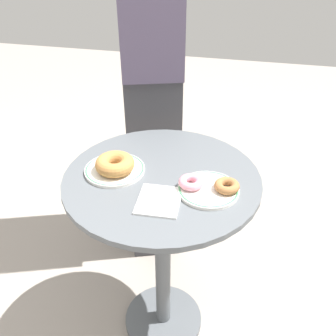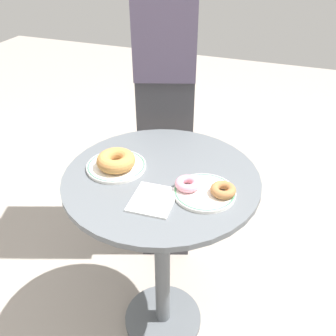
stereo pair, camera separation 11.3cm
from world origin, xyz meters
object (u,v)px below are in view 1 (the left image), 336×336
plate_right (208,189)px  paper_napkin (159,201)px  person_figure (151,73)px  cafe_table (162,231)px  donut_old_fashioned (115,164)px  donut_cinnamon (227,186)px  plate_left (115,169)px  donut_pink_frosted (191,182)px

plate_right → paper_napkin: size_ratio=1.32×
person_figure → cafe_table: bearing=-71.2°
cafe_table → donut_old_fashioned: bearing=-173.1°
plate_right → donut_cinnamon: bearing=6.3°
paper_napkin → donut_old_fashioned: bearing=147.7°
cafe_table → paper_napkin: bearing=-79.6°
plate_left → paper_napkin: size_ratio=1.38×
donut_old_fashioned → paper_napkin: (0.16, -0.10, -0.03)m
person_figure → plate_left: bearing=-87.5°
plate_left → paper_napkin: 0.20m
cafe_table → donut_old_fashioned: (-0.14, -0.02, 0.26)m
plate_right → donut_pink_frosted: (-0.05, -0.00, 0.02)m
plate_left → donut_cinnamon: size_ratio=2.56×
donut_old_fashioned → donut_pink_frosted: (0.24, -0.03, -0.01)m
donut_cinnamon → donut_pink_frosted: size_ratio=1.00×
cafe_table → plate_right: plate_right is taller
donut_old_fashioned → donut_pink_frosted: 0.24m
plate_left → donut_old_fashioned: 0.03m
plate_left → plate_right: 0.30m
paper_napkin → donut_pink_frosted: bearing=46.0°
donut_cinnamon → donut_old_fashioned: bearing=176.5°
cafe_table → donut_pink_frosted: bearing=-24.2°
cafe_table → person_figure: 0.64m
donut_old_fashioned → person_figure: (-0.03, 0.52, 0.10)m
donut_old_fashioned → donut_cinnamon: 0.34m
cafe_table → plate_left: size_ratio=3.92×
donut_cinnamon → cafe_table: bearing=169.3°
paper_napkin → person_figure: bearing=107.2°
paper_napkin → plate_left: bearing=146.4°
paper_napkin → person_figure: size_ratio=0.08×
plate_right → donut_old_fashioned: (-0.29, 0.03, 0.03)m
plate_left → donut_pink_frosted: 0.25m
cafe_table → paper_napkin: paper_napkin is taller
paper_napkin → plate_right: bearing=31.7°
plate_left → person_figure: size_ratio=0.11×
plate_left → donut_old_fashioned: donut_old_fashioned is taller
cafe_table → plate_right: 0.28m
donut_pink_frosted → paper_napkin: size_ratio=0.54×
donut_cinnamon → donut_pink_frosted: (-0.10, -0.01, 0.00)m
donut_cinnamon → donut_pink_frosted: 0.10m
donut_pink_frosted → donut_old_fashioned: bearing=173.7°
donut_old_fashioned → paper_napkin: donut_old_fashioned is taller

